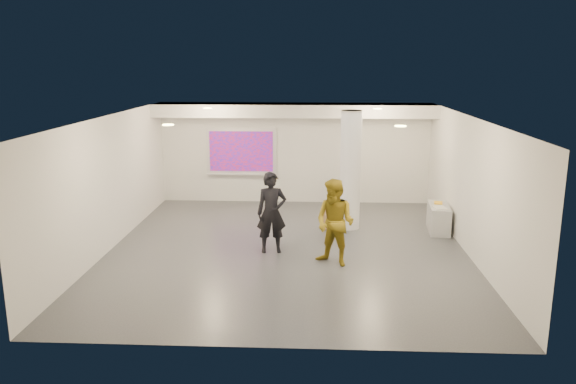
# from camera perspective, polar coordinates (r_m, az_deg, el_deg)

# --- Properties ---
(floor) EXTENTS (8.00, 9.00, 0.01)m
(floor) POSITION_cam_1_polar(r_m,az_deg,el_deg) (12.78, -0.09, -5.87)
(floor) COLOR #3A3E42
(floor) RESTS_ON ground
(ceiling) EXTENTS (8.00, 9.00, 0.01)m
(ceiling) POSITION_cam_1_polar(r_m,az_deg,el_deg) (12.15, -0.09, 7.64)
(ceiling) COLOR white
(ceiling) RESTS_ON floor
(wall_back) EXTENTS (8.00, 0.01, 3.00)m
(wall_back) POSITION_cam_1_polar(r_m,az_deg,el_deg) (16.80, 0.68, 3.98)
(wall_back) COLOR silver
(wall_back) RESTS_ON floor
(wall_front) EXTENTS (8.00, 0.01, 3.00)m
(wall_front) POSITION_cam_1_polar(r_m,az_deg,el_deg) (8.05, -1.71, -6.13)
(wall_front) COLOR silver
(wall_front) RESTS_ON floor
(wall_left) EXTENTS (0.01, 9.00, 3.00)m
(wall_left) POSITION_cam_1_polar(r_m,az_deg,el_deg) (13.20, -17.71, 0.86)
(wall_left) COLOR silver
(wall_left) RESTS_ON floor
(wall_right) EXTENTS (0.01, 9.00, 3.00)m
(wall_right) POSITION_cam_1_polar(r_m,az_deg,el_deg) (12.82, 18.06, 0.49)
(wall_right) COLOR silver
(wall_right) RESTS_ON floor
(soffit_band) EXTENTS (8.00, 1.10, 0.36)m
(soffit_band) POSITION_cam_1_polar(r_m,az_deg,el_deg) (16.10, 0.62, 8.32)
(soffit_band) COLOR silver
(soffit_band) RESTS_ON ceiling
(downlight_nw) EXTENTS (0.22, 0.22, 0.02)m
(downlight_nw) POSITION_cam_1_polar(r_m,az_deg,el_deg) (14.89, -8.17, 8.43)
(downlight_nw) COLOR #EBE27D
(downlight_nw) RESTS_ON ceiling
(downlight_ne) EXTENTS (0.22, 0.22, 0.02)m
(downlight_ne) POSITION_cam_1_polar(r_m,az_deg,el_deg) (14.71, 9.09, 8.34)
(downlight_ne) COLOR #EBE27D
(downlight_ne) RESTS_ON ceiling
(downlight_sw) EXTENTS (0.22, 0.22, 0.02)m
(downlight_sw) POSITION_cam_1_polar(r_m,az_deg,el_deg) (11.01, -12.09, 6.69)
(downlight_sw) COLOR #EBE27D
(downlight_sw) RESTS_ON ceiling
(downlight_se) EXTENTS (0.22, 0.22, 0.02)m
(downlight_se) POSITION_cam_1_polar(r_m,az_deg,el_deg) (10.76, 11.35, 6.58)
(downlight_se) COLOR #EBE27D
(downlight_se) RESTS_ON ceiling
(column) EXTENTS (0.52, 0.52, 3.00)m
(column) POSITION_cam_1_polar(r_m,az_deg,el_deg) (14.16, 6.36, 2.20)
(column) COLOR white
(column) RESTS_ON floor
(projection_screen) EXTENTS (2.10, 0.13, 1.42)m
(projection_screen) POSITION_cam_1_polar(r_m,az_deg,el_deg) (16.88, -4.77, 4.08)
(projection_screen) COLOR silver
(projection_screen) RESTS_ON wall_back
(credenza) EXTENTS (0.59, 1.19, 0.67)m
(credenza) POSITION_cam_1_polar(r_m,az_deg,el_deg) (14.55, 15.05, -2.60)
(credenza) COLOR #9FA2A4
(credenza) RESTS_ON floor
(papers_stack) EXTENTS (0.34, 0.40, 0.02)m
(papers_stack) POSITION_cam_1_polar(r_m,az_deg,el_deg) (14.18, 15.18, -1.56)
(papers_stack) COLOR silver
(papers_stack) RESTS_ON credenza
(postit_pad) EXTENTS (0.24, 0.30, 0.03)m
(postit_pad) POSITION_cam_1_polar(r_m,az_deg,el_deg) (14.66, 15.02, -1.07)
(postit_pad) COLOR yellow
(postit_pad) RESTS_ON credenza
(cardboard_back) EXTENTS (0.50, 0.30, 0.52)m
(cardboard_back) POSITION_cam_1_polar(r_m,az_deg,el_deg) (14.29, 5.63, -2.81)
(cardboard_back) COLOR olive
(cardboard_back) RESTS_ON floor
(cardboard_front) EXTENTS (0.51, 0.34, 0.51)m
(cardboard_front) POSITION_cam_1_polar(r_m,az_deg,el_deg) (14.32, 4.32, -2.76)
(cardboard_front) COLOR olive
(cardboard_front) RESTS_ON floor
(woman) EXTENTS (0.72, 0.53, 1.81)m
(woman) POSITION_cam_1_polar(r_m,az_deg,el_deg) (12.40, -1.68, -2.11)
(woman) COLOR black
(woman) RESTS_ON floor
(man) EXTENTS (1.11, 1.05, 1.82)m
(man) POSITION_cam_1_polar(r_m,az_deg,el_deg) (11.65, 4.80, -3.13)
(man) COLOR olive
(man) RESTS_ON floor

